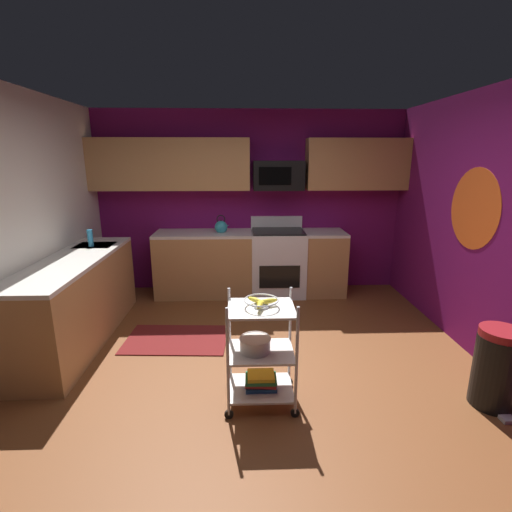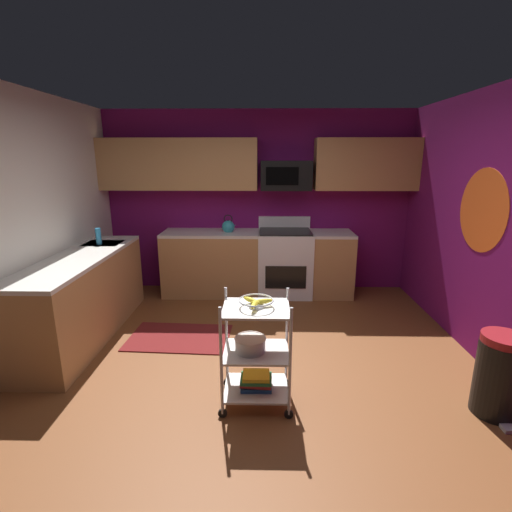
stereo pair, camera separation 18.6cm
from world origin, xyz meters
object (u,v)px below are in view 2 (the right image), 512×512
object	(u,v)px
fruit_bowl	(256,302)
mixing_bowl_large	(250,344)
oven_range	(285,262)
dish_soap_bottle	(98,236)
kettle	(228,227)
rolling_cart	(256,351)
trash_can	(499,375)
book_stack	(256,381)
microwave	(286,175)

from	to	relation	value
fruit_bowl	mixing_bowl_large	world-z (taller)	fruit_bowl
oven_range	dish_soap_bottle	world-z (taller)	dish_soap_bottle
mixing_bowl_large	kettle	size ratio (longest dim) A/B	0.95
mixing_bowl_large	rolling_cart	bearing A→B (deg)	0.00
trash_can	book_stack	bearing A→B (deg)	176.85
mixing_bowl_large	kettle	distance (m)	2.63
trash_can	mixing_bowl_large	bearing A→B (deg)	176.93
fruit_bowl	mixing_bowl_large	size ratio (longest dim) A/B	1.08
oven_range	kettle	world-z (taller)	kettle
rolling_cart	oven_range	bearing A→B (deg)	81.93
microwave	kettle	size ratio (longest dim) A/B	2.65
mixing_bowl_large	dish_soap_bottle	bearing A→B (deg)	137.70
trash_can	kettle	bearing A→B (deg)	131.08
oven_range	kettle	distance (m)	0.96
rolling_cart	trash_can	distance (m)	1.88
oven_range	fruit_bowl	distance (m)	2.61
oven_range	rolling_cart	size ratio (longest dim) A/B	1.20
kettle	dish_soap_bottle	size ratio (longest dim) A/B	1.32
fruit_bowl	book_stack	bearing A→B (deg)	0.00
microwave	trash_can	distance (m)	3.43
rolling_cart	kettle	xyz separation A→B (m)	(-0.44, 2.55, 0.54)
microwave	trash_can	world-z (taller)	microwave
fruit_bowl	dish_soap_bottle	bearing A→B (deg)	138.39
mixing_bowl_large	kettle	xyz separation A→B (m)	(-0.40, 2.55, 0.48)
kettle	trash_can	size ratio (longest dim) A/B	0.40
oven_range	fruit_bowl	world-z (taller)	oven_range
rolling_cart	book_stack	size ratio (longest dim) A/B	3.52
kettle	dish_soap_bottle	world-z (taller)	kettle
oven_range	microwave	distance (m)	1.23
fruit_bowl	book_stack	distance (m)	0.69
microwave	trash_can	xyz separation A→B (m)	(1.51, -2.76, -1.37)
mixing_bowl_large	trash_can	bearing A→B (deg)	-3.07
oven_range	fruit_bowl	size ratio (longest dim) A/B	4.04
mixing_bowl_large	trash_can	xyz separation A→B (m)	(1.92, -0.10, -0.19)
kettle	dish_soap_bottle	bearing A→B (deg)	-151.27
rolling_cart	kettle	distance (m)	2.65
rolling_cart	trash_can	size ratio (longest dim) A/B	1.39
trash_can	dish_soap_bottle	bearing A→B (deg)	154.36
fruit_bowl	trash_can	distance (m)	1.95
kettle	dish_soap_bottle	xyz separation A→B (m)	(-1.50, -0.82, 0.02)
book_stack	dish_soap_bottle	xyz separation A→B (m)	(-1.95, 1.73, 0.83)
rolling_cart	fruit_bowl	bearing A→B (deg)	0.00
oven_range	mixing_bowl_large	world-z (taller)	oven_range
book_stack	kettle	size ratio (longest dim) A/B	0.99
kettle	mixing_bowl_large	bearing A→B (deg)	-81.12
microwave	kettle	bearing A→B (deg)	-172.34
microwave	kettle	distance (m)	1.08
microwave	mixing_bowl_large	size ratio (longest dim) A/B	2.78
oven_range	rolling_cart	distance (m)	2.58
mixing_bowl_large	kettle	bearing A→B (deg)	98.88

